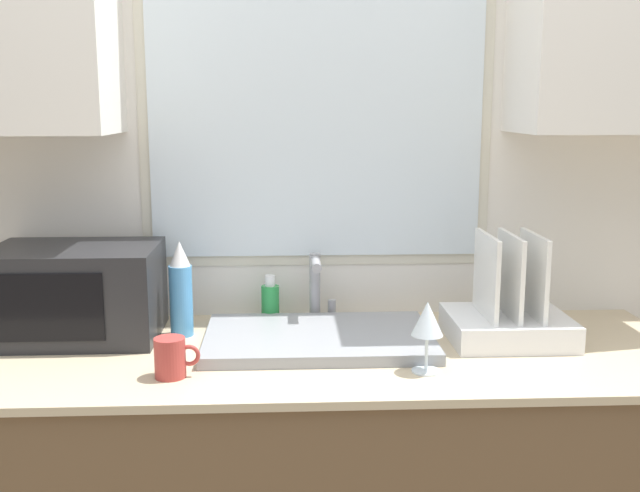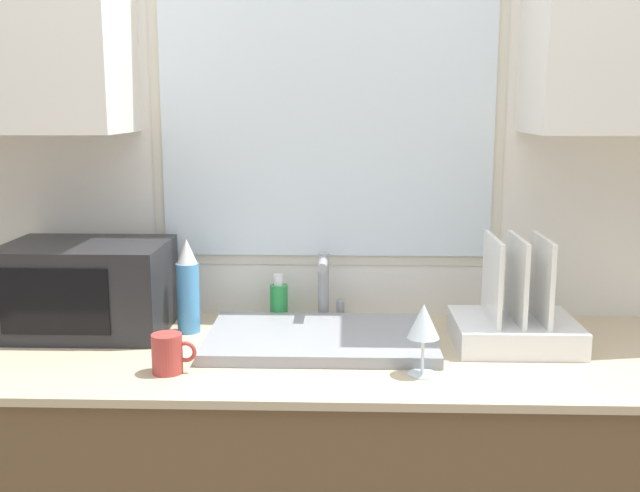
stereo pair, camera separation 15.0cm
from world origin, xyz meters
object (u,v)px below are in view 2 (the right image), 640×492
at_px(faucet, 325,283).
at_px(mug_near_sink, 168,353).
at_px(dish_rack, 515,320).
at_px(soap_bottle, 279,301).
at_px(spray_bottle, 188,288).
at_px(microwave, 87,288).
at_px(wine_glass, 423,323).

distance_m(faucet, mug_near_sink, 0.57).
relative_size(dish_rack, soap_bottle, 2.30).
bearing_deg(faucet, mug_near_sink, -129.38).
bearing_deg(faucet, spray_bottle, -163.28).
height_order(dish_rack, mug_near_sink, dish_rack).
height_order(microwave, dish_rack, dish_rack).
bearing_deg(spray_bottle, dish_rack, -5.57).
relative_size(dish_rack, wine_glass, 1.84).
height_order(faucet, wine_glass, faucet).
distance_m(spray_bottle, soap_bottle, 0.28).
bearing_deg(wine_glass, faucet, 119.05).
bearing_deg(dish_rack, wine_glass, -138.64).
relative_size(mug_near_sink, wine_glass, 0.62).
bearing_deg(soap_bottle, mug_near_sink, -116.53).
xyz_separation_m(microwave, soap_bottle, (0.52, 0.12, -0.07)).
bearing_deg(spray_bottle, faucet, 16.72).
xyz_separation_m(microwave, dish_rack, (1.17, -0.09, -0.06)).
distance_m(faucet, soap_bottle, 0.15).
distance_m(spray_bottle, wine_glass, 0.70).
xyz_separation_m(dish_rack, wine_glass, (-0.27, -0.23, 0.06)).
bearing_deg(spray_bottle, mug_near_sink, -86.89).
bearing_deg(microwave, wine_glass, -19.58).
bearing_deg(faucet, wine_glass, -60.95).
relative_size(microwave, dish_rack, 1.39).
distance_m(faucet, dish_rack, 0.55).
relative_size(faucet, soap_bottle, 1.45).
bearing_deg(dish_rack, soap_bottle, 162.00).
bearing_deg(mug_near_sink, spray_bottle, 93.11).
height_order(mug_near_sink, wine_glass, wine_glass).
height_order(microwave, spray_bottle, spray_bottle).
bearing_deg(spray_bottle, microwave, 179.87).
xyz_separation_m(faucet, soap_bottle, (-0.14, 0.01, -0.06)).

